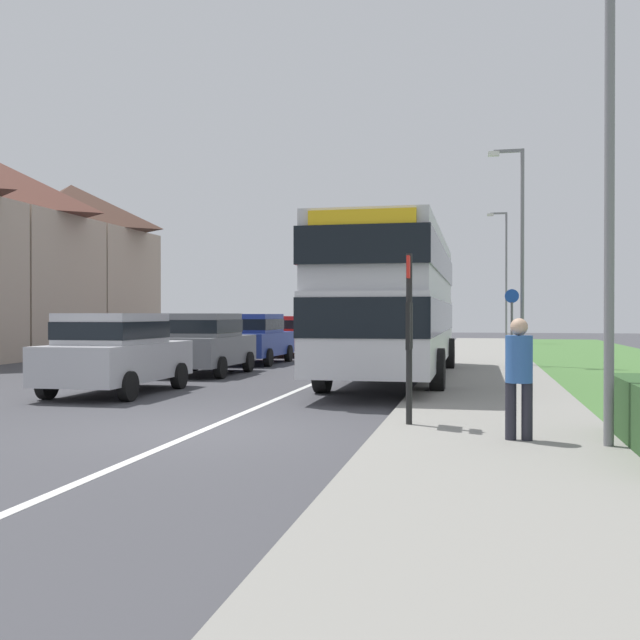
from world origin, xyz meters
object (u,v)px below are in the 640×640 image
object	(u,v)px
parked_car_blue	(255,337)
street_lamp_mid	(519,242)
pedestrian_at_stop	(519,373)
street_lamp_near	(601,104)
bus_stop_sign	(409,327)
parked_car_red	(288,334)
cycle_route_sign	(512,323)
double_decker_bus	(395,298)
parked_car_silver	(116,350)
street_lamp_far	(504,269)
parked_car_grey	(205,341)

from	to	relation	value
parked_car_blue	street_lamp_mid	size ratio (longest dim) A/B	0.60
pedestrian_at_stop	street_lamp_near	xyz separation A→B (m)	(0.94, -0.20, 3.30)
pedestrian_at_stop	bus_stop_sign	size ratio (longest dim) A/B	0.64
parked_car_blue	parked_car_red	bearing A→B (deg)	91.65
cycle_route_sign	street_lamp_mid	distance (m)	2.65
parked_car_red	pedestrian_at_stop	bearing A→B (deg)	-67.64
cycle_route_sign	street_lamp_mid	world-z (taller)	street_lamp_mid
pedestrian_at_stop	street_lamp_near	distance (m)	3.43
double_decker_bus	street_lamp_near	xyz separation A→B (m)	(3.54, -9.40, 2.13)
parked_car_silver	street_lamp_near	bearing A→B (deg)	-29.28
parked_car_blue	street_lamp_near	xyz separation A→B (m)	(9.02, -14.99, 3.33)
parked_car_silver	pedestrian_at_stop	distance (m)	9.50
double_decker_bus	parked_car_blue	distance (m)	7.93
parked_car_silver	bus_stop_sign	world-z (taller)	bus_stop_sign
double_decker_bus	bus_stop_sign	xyz separation A→B (m)	(1.11, -8.14, -0.60)
parked_car_silver	pedestrian_at_stop	world-z (taller)	parked_car_silver
double_decker_bus	parked_car_red	world-z (taller)	double_decker_bus
bus_stop_sign	street_lamp_mid	size ratio (longest dim) A/B	0.37
parked_car_blue	pedestrian_at_stop	distance (m)	16.86
parked_car_silver	street_lamp_far	bearing A→B (deg)	72.61
pedestrian_at_stop	street_lamp_near	world-z (taller)	street_lamp_near
street_lamp_mid	parked_car_silver	bearing A→B (deg)	-132.02
parked_car_silver	pedestrian_at_stop	bearing A→B (deg)	-30.99
double_decker_bus	cycle_route_sign	bearing A→B (deg)	59.33
cycle_route_sign	parked_car_red	bearing A→B (deg)	147.83
street_lamp_far	street_lamp_near	bearing A→B (deg)	-90.07
double_decker_bus	pedestrian_at_stop	xyz separation A→B (m)	(2.60, -9.20, -1.17)
parked_car_red	pedestrian_at_stop	distance (m)	21.65
bus_stop_sign	street_lamp_near	world-z (taller)	street_lamp_near
parked_car_red	parked_car_grey	bearing A→B (deg)	-89.12
street_lamp_mid	parked_car_red	bearing A→B (deg)	149.81
parked_car_red	street_lamp_mid	bearing A→B (deg)	-30.19
parked_car_blue	parked_car_grey	bearing A→B (deg)	-89.97
double_decker_bus	parked_car_silver	distance (m)	7.12
parked_car_grey	street_lamp_far	bearing A→B (deg)	69.29
parked_car_blue	bus_stop_sign	distance (m)	15.24
bus_stop_sign	street_lamp_mid	bearing A→B (deg)	80.66
parked_car_grey	street_lamp_near	xyz separation A→B (m)	(9.02, -10.25, 3.32)
parked_car_silver	pedestrian_at_stop	size ratio (longest dim) A/B	2.45
pedestrian_at_stop	cycle_route_sign	xyz separation A→B (m)	(0.55, 14.50, 0.45)
double_decker_bus	pedestrian_at_stop	bearing A→B (deg)	-74.23
double_decker_bus	parked_car_silver	size ratio (longest dim) A/B	2.75
parked_car_silver	parked_car_red	xyz separation A→B (m)	(-0.09, 15.13, -0.04)
parked_car_red	cycle_route_sign	distance (m)	10.38
cycle_route_sign	bus_stop_sign	bearing A→B (deg)	-98.61
parked_car_red	cycle_route_sign	size ratio (longest dim) A/B	1.79
street_lamp_near	parked_car_blue	bearing A→B (deg)	121.05
bus_stop_sign	cycle_route_sign	world-z (taller)	bus_stop_sign
double_decker_bus	parked_car_grey	size ratio (longest dim) A/B	2.86
street_lamp_far	parked_car_red	bearing A→B (deg)	-123.36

